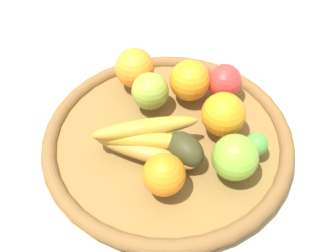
{
  "coord_description": "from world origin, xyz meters",
  "views": [
    {
      "loc": [
        -0.49,
        -0.17,
        0.63
      ],
      "look_at": [
        0.0,
        0.0,
        0.06
      ],
      "focal_mm": 45.59,
      "sensor_mm": 36.0,
      "label": 1
    }
  ],
  "objects_px": {
    "orange_0": "(223,115)",
    "orange_2": "(135,68)",
    "banana_bunch": "(145,140)",
    "orange_3": "(164,175)",
    "avocado": "(185,149)",
    "lime_0": "(256,144)",
    "apple_2": "(150,91)",
    "apple_0": "(225,81)",
    "orange_1": "(190,80)",
    "apple_1": "(235,157)"
  },
  "relations": [
    {
      "from": "orange_0",
      "to": "orange_3",
      "type": "xyz_separation_m",
      "value": [
        -0.15,
        0.06,
        -0.01
      ]
    },
    {
      "from": "orange_3",
      "to": "lime_0",
      "type": "bearing_deg",
      "value": -45.93
    },
    {
      "from": "avocado",
      "to": "orange_1",
      "type": "height_order",
      "value": "orange_1"
    },
    {
      "from": "apple_2",
      "to": "avocado",
      "type": "bearing_deg",
      "value": -135.53
    },
    {
      "from": "avocado",
      "to": "apple_1",
      "type": "distance_m",
      "value": 0.09
    },
    {
      "from": "apple_0",
      "to": "orange_2",
      "type": "bearing_deg",
      "value": 98.5
    },
    {
      "from": "orange_1",
      "to": "avocado",
      "type": "bearing_deg",
      "value": -165.57
    },
    {
      "from": "banana_bunch",
      "to": "orange_3",
      "type": "distance_m",
      "value": 0.08
    },
    {
      "from": "avocado",
      "to": "orange_0",
      "type": "relative_size",
      "value": 0.95
    },
    {
      "from": "avocado",
      "to": "apple_2",
      "type": "height_order",
      "value": "apple_2"
    },
    {
      "from": "lime_0",
      "to": "apple_2",
      "type": "distance_m",
      "value": 0.22
    },
    {
      "from": "apple_1",
      "to": "apple_0",
      "type": "height_order",
      "value": "apple_1"
    },
    {
      "from": "orange_2",
      "to": "orange_3",
      "type": "bearing_deg",
      "value": -147.7
    },
    {
      "from": "banana_bunch",
      "to": "apple_2",
      "type": "height_order",
      "value": "apple_2"
    },
    {
      "from": "avocado",
      "to": "orange_2",
      "type": "relative_size",
      "value": 0.97
    },
    {
      "from": "lime_0",
      "to": "avocado",
      "type": "bearing_deg",
      "value": 115.94
    },
    {
      "from": "orange_1",
      "to": "lime_0",
      "type": "bearing_deg",
      "value": -123.46
    },
    {
      "from": "orange_2",
      "to": "apple_2",
      "type": "distance_m",
      "value": 0.07
    },
    {
      "from": "banana_bunch",
      "to": "apple_1",
      "type": "distance_m",
      "value": 0.16
    },
    {
      "from": "avocado",
      "to": "orange_0",
      "type": "bearing_deg",
      "value": -26.59
    },
    {
      "from": "apple_0",
      "to": "orange_0",
      "type": "bearing_deg",
      "value": -167.52
    },
    {
      "from": "banana_bunch",
      "to": "apple_2",
      "type": "bearing_deg",
      "value": 16.48
    },
    {
      "from": "orange_2",
      "to": "orange_0",
      "type": "bearing_deg",
      "value": -108.74
    },
    {
      "from": "avocado",
      "to": "apple_2",
      "type": "xyz_separation_m",
      "value": [
        0.11,
        0.1,
        0.01
      ]
    },
    {
      "from": "orange_0",
      "to": "orange_1",
      "type": "bearing_deg",
      "value": 51.03
    },
    {
      "from": "orange_1",
      "to": "lime_0",
      "type": "height_order",
      "value": "orange_1"
    },
    {
      "from": "apple_2",
      "to": "lime_0",
      "type": "bearing_deg",
      "value": -103.23
    },
    {
      "from": "banana_bunch",
      "to": "orange_1",
      "type": "bearing_deg",
      "value": -10.71
    },
    {
      "from": "orange_3",
      "to": "lime_0",
      "type": "height_order",
      "value": "orange_3"
    },
    {
      "from": "avocado",
      "to": "orange_1",
      "type": "distance_m",
      "value": 0.16
    },
    {
      "from": "orange_0",
      "to": "orange_2",
      "type": "relative_size",
      "value": 1.01
    },
    {
      "from": "avocado",
      "to": "orange_2",
      "type": "distance_m",
      "value": 0.22
    },
    {
      "from": "banana_bunch",
      "to": "orange_3",
      "type": "height_order",
      "value": "orange_3"
    },
    {
      "from": "orange_3",
      "to": "avocado",
      "type": "bearing_deg",
      "value": -11.8
    },
    {
      "from": "orange_2",
      "to": "lime_0",
      "type": "bearing_deg",
      "value": -110.57
    },
    {
      "from": "avocado",
      "to": "banana_bunch",
      "type": "relative_size",
      "value": 0.41
    },
    {
      "from": "orange_1",
      "to": "orange_2",
      "type": "height_order",
      "value": "same"
    },
    {
      "from": "orange_3",
      "to": "apple_0",
      "type": "bearing_deg",
      "value": -8.47
    },
    {
      "from": "orange_1",
      "to": "orange_3",
      "type": "relative_size",
      "value": 1.13
    },
    {
      "from": "orange_2",
      "to": "lime_0",
      "type": "distance_m",
      "value": 0.29
    },
    {
      "from": "orange_0",
      "to": "apple_0",
      "type": "relative_size",
      "value": 1.18
    },
    {
      "from": "banana_bunch",
      "to": "orange_2",
      "type": "xyz_separation_m",
      "value": [
        0.16,
        0.08,
        0.01
      ]
    },
    {
      "from": "apple_0",
      "to": "lime_0",
      "type": "bearing_deg",
      "value": -144.86
    },
    {
      "from": "avocado",
      "to": "orange_1",
      "type": "bearing_deg",
      "value": 14.43
    },
    {
      "from": "orange_3",
      "to": "orange_2",
      "type": "bearing_deg",
      "value": 32.3
    },
    {
      "from": "avocado",
      "to": "orange_3",
      "type": "distance_m",
      "value": 0.07
    },
    {
      "from": "avocado",
      "to": "apple_1",
      "type": "height_order",
      "value": "apple_1"
    },
    {
      "from": "orange_1",
      "to": "apple_0",
      "type": "height_order",
      "value": "orange_1"
    },
    {
      "from": "banana_bunch",
      "to": "orange_2",
      "type": "height_order",
      "value": "orange_2"
    },
    {
      "from": "orange_1",
      "to": "apple_1",
      "type": "relative_size",
      "value": 1.02
    }
  ]
}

